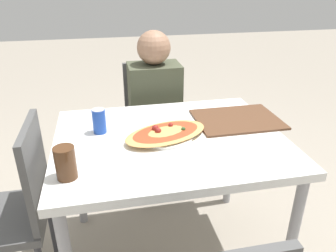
% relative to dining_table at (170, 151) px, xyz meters
% --- Properties ---
extents(ground_plane, '(14.00, 14.00, 0.00)m').
position_rel_dining_table_xyz_m(ground_plane, '(0.00, 0.00, -0.69)').
color(ground_plane, '#9E9384').
extents(dining_table, '(1.11, 0.88, 0.77)m').
position_rel_dining_table_xyz_m(dining_table, '(0.00, 0.00, 0.00)').
color(dining_table, white).
rests_on(dining_table, ground_plane).
extents(chair_far_seated, '(0.40, 0.40, 0.92)m').
position_rel_dining_table_xyz_m(chair_far_seated, '(0.04, 0.77, -0.17)').
color(chair_far_seated, '#4C4C4C').
rests_on(chair_far_seated, ground_plane).
extents(chair_side_left, '(0.40, 0.40, 0.92)m').
position_rel_dining_table_xyz_m(chair_side_left, '(-0.74, -0.06, -0.17)').
color(chair_side_left, '#4C4C4C').
rests_on(chair_side_left, ground_plane).
extents(person_seated, '(0.34, 0.26, 1.17)m').
position_rel_dining_table_xyz_m(person_seated, '(0.04, 0.65, 0.01)').
color(person_seated, '#2D2D38').
rests_on(person_seated, ground_plane).
extents(pizza_main, '(0.48, 0.36, 0.06)m').
position_rel_dining_table_xyz_m(pizza_main, '(-0.02, -0.00, 0.10)').
color(pizza_main, white).
rests_on(pizza_main, dining_table).
extents(soda_can, '(0.07, 0.07, 0.12)m').
position_rel_dining_table_xyz_m(soda_can, '(-0.33, 0.12, 0.14)').
color(soda_can, '#1E47B2').
rests_on(soda_can, dining_table).
extents(drink_glass, '(0.08, 0.08, 0.13)m').
position_rel_dining_table_xyz_m(drink_glass, '(-0.47, -0.26, 0.15)').
color(drink_glass, '#4C2D19').
rests_on(drink_glass, dining_table).
extents(serving_tray, '(0.45, 0.34, 0.01)m').
position_rel_dining_table_xyz_m(serving_tray, '(0.40, 0.12, 0.09)').
color(serving_tray, brown).
rests_on(serving_tray, dining_table).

